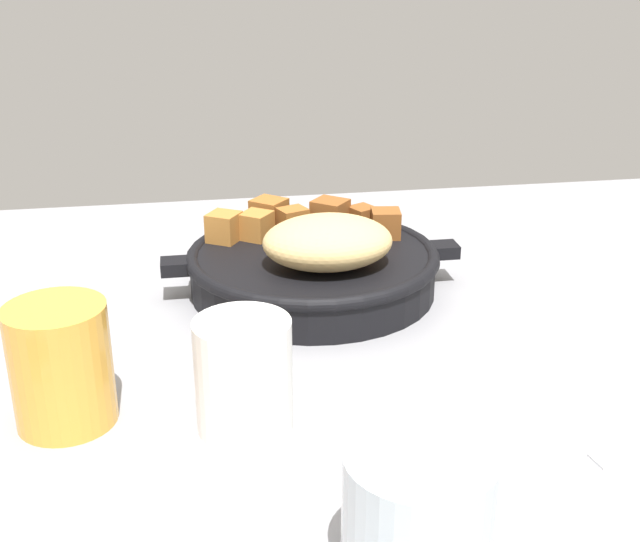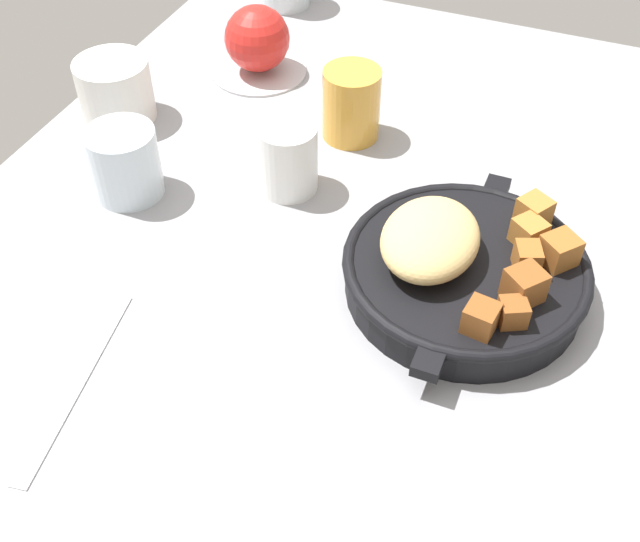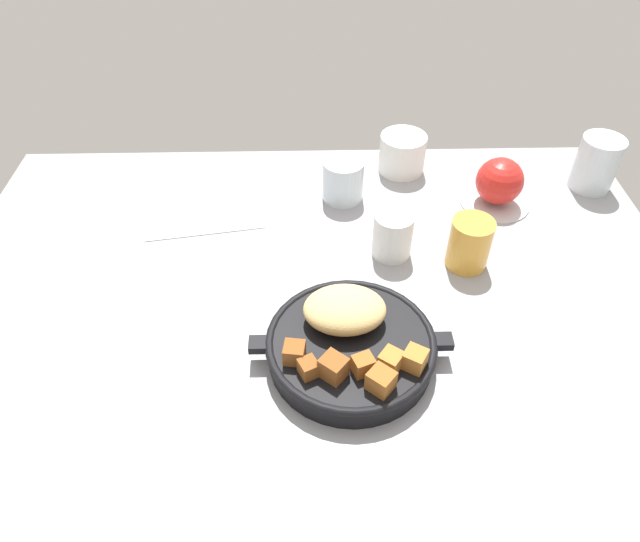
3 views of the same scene
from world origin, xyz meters
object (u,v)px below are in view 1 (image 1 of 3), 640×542
object	(u,v)px
cast_iron_skillet	(314,262)
water_glass_short	(417,522)
juice_glass_amber	(61,365)
white_creamer_pitcher	(244,376)

from	to	relation	value
cast_iron_skillet	water_glass_short	distance (cm)	37.03
juice_glass_amber	water_glass_short	bearing A→B (deg)	135.82
white_creamer_pitcher	juice_glass_amber	size ratio (longest dim) A/B	0.92
juice_glass_amber	cast_iron_skillet	bearing A→B (deg)	-137.03
cast_iron_skillet	water_glass_short	size ratio (longest dim) A/B	3.55
white_creamer_pitcher	water_glass_short	xyz separation A→B (cm)	(-7.20, 15.65, -0.03)
cast_iron_skillet	white_creamer_pitcher	xyz separation A→B (cm)	(8.14, 21.36, 0.92)
juice_glass_amber	white_creamer_pitcher	bearing A→B (deg)	166.65
white_creamer_pitcher	water_glass_short	size ratio (longest dim) A/B	1.01
white_creamer_pitcher	juice_glass_amber	bearing A→B (deg)	-13.35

